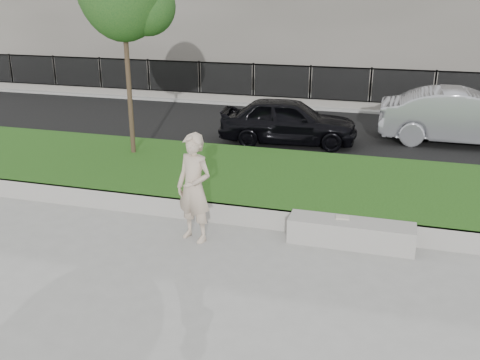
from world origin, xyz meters
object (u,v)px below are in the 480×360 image
(book, at_px, (343,217))
(car_dark, at_px, (288,121))
(stone_bench, at_px, (351,233))
(man, at_px, (194,188))
(car_silver, at_px, (464,117))

(book, bearing_deg, car_dark, 102.63)
(stone_bench, relative_size, man, 1.11)
(man, height_order, car_dark, man)
(stone_bench, xyz_separation_m, car_silver, (2.49, 7.42, 0.59))
(car_silver, bearing_deg, stone_bench, 160.58)
(car_dark, bearing_deg, car_silver, -80.02)
(car_silver, bearing_deg, man, 146.03)
(car_dark, xyz_separation_m, car_silver, (4.84, 1.36, 0.11))
(car_dark, bearing_deg, man, 171.12)
(stone_bench, distance_m, car_dark, 6.51)
(car_dark, bearing_deg, stone_bench, -164.59)
(man, height_order, car_silver, man)
(book, relative_size, car_silver, 0.05)
(stone_bench, height_order, car_dark, car_dark)
(stone_bench, distance_m, man, 2.86)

